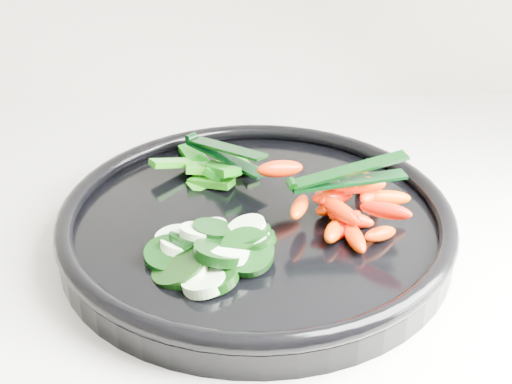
{
  "coord_description": "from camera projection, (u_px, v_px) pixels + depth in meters",
  "views": [
    {
      "loc": [
        0.06,
        1.08,
        1.32
      ],
      "look_at": [
        0.09,
        1.65,
        0.99
      ],
      "focal_mm": 50.0,
      "sensor_mm": 36.0,
      "label": 1
    }
  ],
  "objects": [
    {
      "name": "tong_pepper",
      "position": [
        223.0,
        152.0,
        0.74
      ],
      "size": [
        0.09,
        0.09,
        0.02
      ],
      "color": "black",
      "rests_on": "pepper_pile"
    },
    {
      "name": "carrot_pile",
      "position": [
        344.0,
        202.0,
        0.66
      ],
      "size": [
        0.15,
        0.15,
        0.05
      ],
      "color": "#EF1500",
      "rests_on": "veggie_tray"
    },
    {
      "name": "cucumber_pile",
      "position": [
        205.0,
        249.0,
        0.62
      ],
      "size": [
        0.12,
        0.12,
        0.04
      ],
      "color": "black",
      "rests_on": "veggie_tray"
    },
    {
      "name": "veggie_tray",
      "position": [
        256.0,
        223.0,
        0.68
      ],
      "size": [
        0.42,
        0.42,
        0.04
      ],
      "color": "black",
      "rests_on": "counter"
    },
    {
      "name": "pepper_pile",
      "position": [
        212.0,
        169.0,
        0.75
      ],
      "size": [
        0.12,
        0.11,
        0.04
      ],
      "color": "#096709",
      "rests_on": "veggie_tray"
    },
    {
      "name": "tong_carrot",
      "position": [
        346.0,
        176.0,
        0.65
      ],
      "size": [
        0.11,
        0.04,
        0.02
      ],
      "color": "black",
      "rests_on": "carrot_pile"
    }
  ]
}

